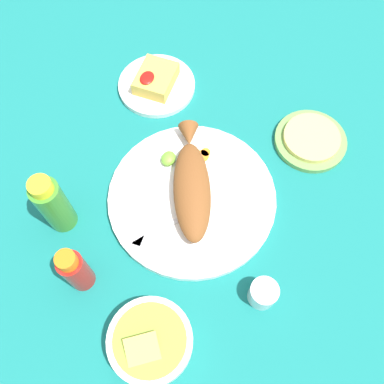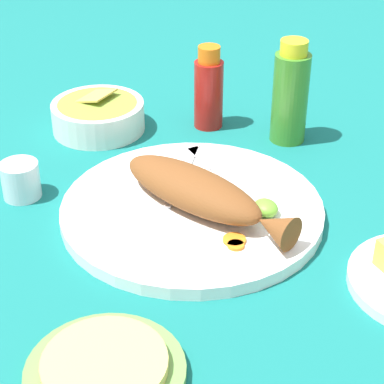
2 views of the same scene
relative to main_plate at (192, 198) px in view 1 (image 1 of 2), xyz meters
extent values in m
plane|color=#146B66|center=(0.00, 0.00, -0.01)|extent=(4.00, 4.00, 0.00)
cylinder|color=white|center=(0.00, 0.00, 0.00)|extent=(0.36, 0.36, 0.02)
ellipsoid|color=brown|center=(0.00, 0.00, 0.03)|extent=(0.24, 0.16, 0.05)
cone|color=brown|center=(-0.13, -0.05, 0.03)|extent=(0.06, 0.06, 0.05)
cube|color=silver|center=(0.05, 0.00, 0.01)|extent=(0.10, 0.08, 0.00)
cube|color=silver|center=(0.12, -0.06, 0.01)|extent=(0.07, 0.06, 0.00)
cube|color=silver|center=(0.02, -0.07, 0.01)|extent=(0.11, 0.01, 0.00)
cube|color=silver|center=(0.11, -0.07, 0.01)|extent=(0.07, 0.02, 0.00)
cylinder|color=orange|center=(-0.10, -0.01, 0.01)|extent=(0.03, 0.03, 0.00)
cylinder|color=orange|center=(-0.11, -0.01, 0.01)|extent=(0.02, 0.02, 0.00)
ellipsoid|color=#6BB233|center=(-0.06, -0.08, 0.02)|extent=(0.04, 0.03, 0.02)
cylinder|color=#B21914|center=(0.24, -0.15, 0.05)|extent=(0.05, 0.05, 0.12)
cylinder|color=orange|center=(0.24, -0.15, 0.12)|extent=(0.04, 0.04, 0.03)
cylinder|color=#3D8428|center=(0.14, -0.24, 0.06)|extent=(0.06, 0.06, 0.15)
cylinder|color=yellow|center=(0.14, -0.24, 0.15)|extent=(0.04, 0.04, 0.02)
cylinder|color=silver|center=(0.15, 0.20, 0.02)|extent=(0.06, 0.06, 0.05)
cylinder|color=white|center=(0.15, 0.20, 0.00)|extent=(0.05, 0.05, 0.02)
cylinder|color=white|center=(-0.26, -0.19, 0.00)|extent=(0.19, 0.19, 0.01)
cube|color=gold|center=(-0.26, -0.19, 0.02)|extent=(0.10, 0.09, 0.04)
ellipsoid|color=#AD140F|center=(-0.24, -0.20, 0.04)|extent=(0.04, 0.03, 0.01)
cylinder|color=white|center=(0.31, 0.03, 0.02)|extent=(0.16, 0.16, 0.05)
cylinder|color=olive|center=(0.31, 0.03, 0.03)|extent=(0.13, 0.13, 0.02)
cube|color=gold|center=(0.33, 0.03, 0.04)|extent=(0.09, 0.09, 0.02)
cylinder|color=#6B9E4C|center=(-0.23, 0.21, 0.00)|extent=(0.17, 0.17, 0.01)
cylinder|color=#E0C666|center=(-0.23, 0.21, 0.01)|extent=(0.13, 0.13, 0.01)
camera|label=1|loc=(0.37, 0.13, 0.84)|focal=40.00mm
camera|label=2|loc=(-0.72, 0.35, 0.53)|focal=65.00mm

